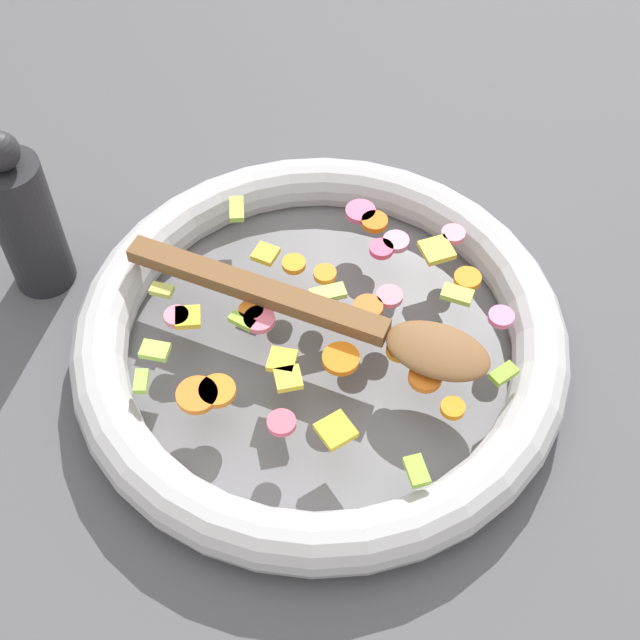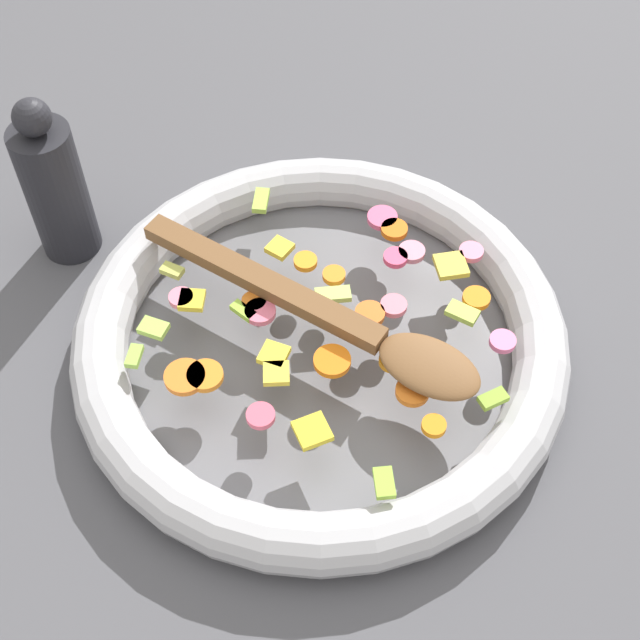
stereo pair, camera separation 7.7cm
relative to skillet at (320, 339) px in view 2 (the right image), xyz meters
The scene contains 5 objects.
ground_plane 0.02m from the skillet, ahead, with size 4.00×4.00×0.00m, color #4C4C51.
skillet is the anchor object (origin of this frame).
chopped_vegetables 0.03m from the skillet, 56.04° to the right, with size 0.31×0.32×0.01m.
wooden_spoon 0.05m from the skillet, 77.68° to the right, with size 0.11×0.34×0.01m.
pepper_mill 0.29m from the skillet, 106.55° to the left, with size 0.06×0.06×0.18m.
Camera 2 is at (-0.33, -0.33, 0.67)m, focal length 50.00 mm.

